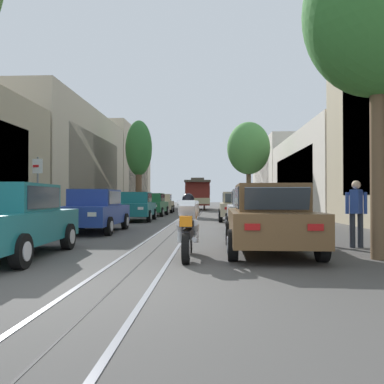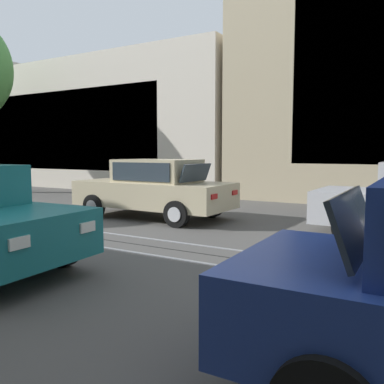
% 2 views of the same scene
% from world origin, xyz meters
% --- Properties ---
extents(building_facade_right, '(5.95, 56.24, 9.23)m').
position_xyz_m(building_facade_right, '(10.37, 27.13, 4.05)').
color(building_facade_right, tan).
rests_on(building_facade_right, ground).
extents(parked_car_beige_mid_right, '(2.05, 4.38, 1.58)m').
position_xyz_m(parked_car_beige_mid_right, '(2.79, 16.26, 0.80)').
color(parked_car_beige_mid_right, '#C1B28E').
rests_on(parked_car_beige_mid_right, ground).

